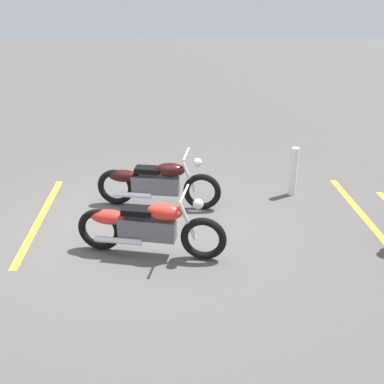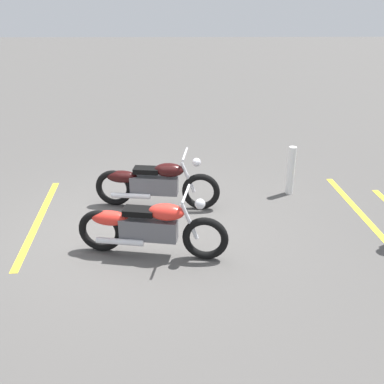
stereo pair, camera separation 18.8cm
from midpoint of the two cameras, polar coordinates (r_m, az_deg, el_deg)
ground_plane at (r=7.71m, az=-6.12°, el=-4.37°), size 60.00×60.00×0.00m
motorcycle_bright_foreground at (r=6.76m, az=-4.82°, el=-4.21°), size 2.22×0.65×1.04m
motorcycle_dark_foreground at (r=8.21m, az=-3.91°, el=1.15°), size 2.23×0.62×1.04m
bollard_post at (r=8.89m, az=12.95°, el=2.46°), size 0.14×0.14×0.93m
parking_stripe_near at (r=8.35m, az=-17.52°, el=-3.06°), size 0.34×3.20×0.01m
parking_stripe_mid at (r=8.58m, az=20.93°, el=-2.82°), size 0.34×3.20×0.01m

